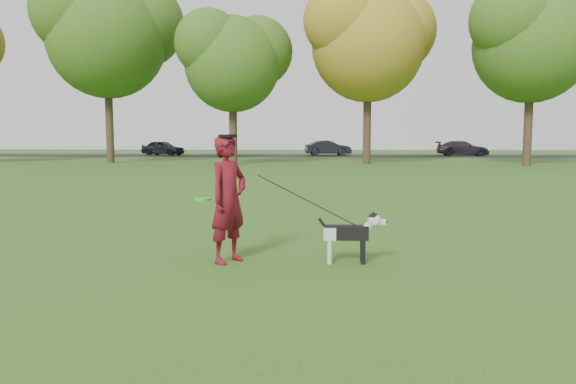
{
  "coord_description": "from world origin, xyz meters",
  "views": [
    {
      "loc": [
        0.81,
        -7.78,
        1.73
      ],
      "look_at": [
        0.45,
        -0.05,
        0.95
      ],
      "focal_mm": 35.0,
      "sensor_mm": 36.0,
      "label": 1
    }
  ],
  "objects_px": {
    "car_mid": "(328,148)",
    "car_right": "(463,148)",
    "car_left": "(163,148)",
    "man": "(228,199)",
    "dog": "(352,231)"
  },
  "relations": [
    {
      "from": "man",
      "to": "car_right",
      "type": "distance_m",
      "value": 42.5
    },
    {
      "from": "car_left",
      "to": "car_right",
      "type": "xyz_separation_m",
      "value": [
        25.45,
        0.0,
        -0.01
      ]
    },
    {
      "from": "man",
      "to": "dog",
      "type": "height_order",
      "value": "man"
    },
    {
      "from": "man",
      "to": "car_right",
      "type": "relative_size",
      "value": 0.4
    },
    {
      "from": "car_left",
      "to": "car_right",
      "type": "height_order",
      "value": "car_left"
    },
    {
      "from": "dog",
      "to": "car_mid",
      "type": "bearing_deg",
      "value": 89.07
    },
    {
      "from": "man",
      "to": "dog",
      "type": "xyz_separation_m",
      "value": [
        1.67,
        0.01,
        -0.43
      ]
    },
    {
      "from": "man",
      "to": "car_left",
      "type": "xyz_separation_m",
      "value": [
        -11.84,
        40.26,
        -0.21
      ]
    },
    {
      "from": "man",
      "to": "car_mid",
      "type": "distance_m",
      "value": 40.33
    },
    {
      "from": "dog",
      "to": "car_left",
      "type": "xyz_separation_m",
      "value": [
        -13.52,
        40.25,
        0.22
      ]
    },
    {
      "from": "dog",
      "to": "car_right",
      "type": "xyz_separation_m",
      "value": [
        11.93,
        40.25,
        0.21
      ]
    },
    {
      "from": "car_mid",
      "to": "man",
      "type": "bearing_deg",
      "value": 168.42
    },
    {
      "from": "dog",
      "to": "car_right",
      "type": "bearing_deg",
      "value": 73.49
    },
    {
      "from": "car_mid",
      "to": "car_right",
      "type": "distance_m",
      "value": 11.28
    },
    {
      "from": "man",
      "to": "car_mid",
      "type": "relative_size",
      "value": 0.45
    }
  ]
}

